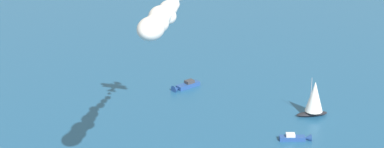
{
  "coord_description": "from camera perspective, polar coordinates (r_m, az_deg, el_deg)",
  "views": [
    {
      "loc": [
        94.06,
        -111.29,
        76.6
      ],
      "look_at": [
        0.0,
        0.0,
        20.65
      ],
      "focal_mm": 63.9,
      "sensor_mm": 36.0,
      "label": 1
    }
  ],
  "objects": [
    {
      "name": "smoke_trail_lead",
      "position": [
        122.86,
        -2.57,
        4.78
      ],
      "size": [
        19.59,
        32.04,
        4.77
      ],
      "color": "silver"
    },
    {
      "name": "sailboat_inshore",
      "position": [
        185.52,
        10.17,
        -2.02
      ],
      "size": [
        7.31,
        8.23,
        11.14
      ],
      "color": "black",
      "rests_on": "ground_plane"
    },
    {
      "name": "motorboat_mid_cluster",
      "position": [
        202.45,
        -0.62,
        -1.01
      ],
      "size": [
        4.03,
        9.56,
        2.69
      ],
      "color": "#23478C",
      "rests_on": "ground_plane"
    },
    {
      "name": "motorboat_trailing",
      "position": [
        173.21,
        8.73,
        -5.28
      ],
      "size": [
        7.37,
        6.75,
        2.31
      ],
      "color": "#23478C",
      "rests_on": "ground_plane"
    }
  ]
}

